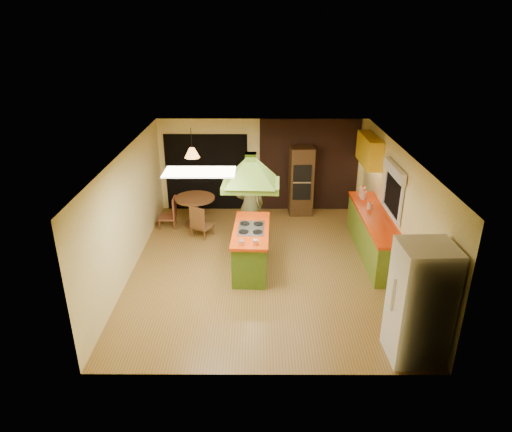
{
  "coord_description": "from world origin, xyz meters",
  "views": [
    {
      "loc": [
        -0.12,
        -8.53,
        4.84
      ],
      "look_at": [
        -0.15,
        0.03,
        1.15
      ],
      "focal_mm": 32.0,
      "sensor_mm": 36.0,
      "label": 1
    }
  ],
  "objects_px": {
    "refrigerator": "(420,303)",
    "canister_large": "(363,192)",
    "man": "(250,205)",
    "kitchen_island": "(251,248)",
    "dining_table": "(195,205)",
    "wall_oven": "(301,181)"
  },
  "relations": [
    {
      "from": "dining_table",
      "to": "canister_large",
      "type": "xyz_separation_m",
      "value": [
        4.1,
        -0.38,
        0.51
      ]
    },
    {
      "from": "refrigerator",
      "to": "wall_oven",
      "type": "relative_size",
      "value": 1.05
    },
    {
      "from": "man",
      "to": "canister_large",
      "type": "distance_m",
      "value": 2.77
    },
    {
      "from": "kitchen_island",
      "to": "canister_large",
      "type": "height_order",
      "value": "canister_large"
    },
    {
      "from": "man",
      "to": "refrigerator",
      "type": "xyz_separation_m",
      "value": [
        2.6,
        -3.99,
        0.04
      ]
    },
    {
      "from": "refrigerator",
      "to": "kitchen_island",
      "type": "bearing_deg",
      "value": 130.73
    },
    {
      "from": "refrigerator",
      "to": "canister_large",
      "type": "distance_m",
      "value": 4.57
    },
    {
      "from": "dining_table",
      "to": "canister_large",
      "type": "height_order",
      "value": "canister_large"
    },
    {
      "from": "wall_oven",
      "to": "canister_large",
      "type": "height_order",
      "value": "wall_oven"
    },
    {
      "from": "kitchen_island",
      "to": "dining_table",
      "type": "bearing_deg",
      "value": 125.54
    },
    {
      "from": "man",
      "to": "dining_table",
      "type": "distance_m",
      "value": 1.74
    },
    {
      "from": "man",
      "to": "wall_oven",
      "type": "distance_m",
      "value": 2.2
    },
    {
      "from": "kitchen_island",
      "to": "wall_oven",
      "type": "height_order",
      "value": "wall_oven"
    },
    {
      "from": "kitchen_island",
      "to": "refrigerator",
      "type": "relative_size",
      "value": 0.96
    },
    {
      "from": "refrigerator",
      "to": "canister_large",
      "type": "relative_size",
      "value": 8.14
    },
    {
      "from": "man",
      "to": "canister_large",
      "type": "height_order",
      "value": "man"
    },
    {
      "from": "kitchen_island",
      "to": "refrigerator",
      "type": "bearing_deg",
      "value": -44.69
    },
    {
      "from": "wall_oven",
      "to": "dining_table",
      "type": "xyz_separation_m",
      "value": [
        -2.73,
        -0.8,
        -0.39
      ]
    },
    {
      "from": "dining_table",
      "to": "canister_large",
      "type": "bearing_deg",
      "value": -5.33
    },
    {
      "from": "kitchen_island",
      "to": "refrigerator",
      "type": "xyz_separation_m",
      "value": [
        2.55,
        -2.74,
        0.5
      ]
    },
    {
      "from": "dining_table",
      "to": "refrigerator",
      "type": "bearing_deg",
      "value": -51.03
    },
    {
      "from": "kitchen_island",
      "to": "wall_oven",
      "type": "xyz_separation_m",
      "value": [
        1.28,
        3.01,
        0.46
      ]
    }
  ]
}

